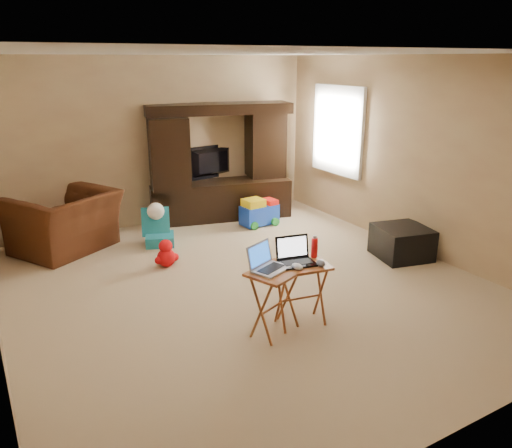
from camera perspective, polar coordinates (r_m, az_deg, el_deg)
floor at (r=5.69m, az=-1.02°, el=-7.11°), size 5.50×5.50×0.00m
ceiling at (r=5.14m, az=-1.18°, el=18.94°), size 5.50×5.50×0.00m
wall_back at (r=7.75m, az=-11.12°, el=9.16°), size 5.00×0.00×5.00m
wall_front at (r=3.27m, az=23.09°, el=-4.76°), size 5.00×0.00×5.00m
wall_right at (r=6.82m, az=17.77°, el=7.39°), size 0.00×5.50×5.50m
window_pane at (r=7.89m, az=9.42°, el=10.52°), size 0.00×1.20×1.20m
window_frame at (r=7.88m, az=9.31°, el=10.51°), size 0.06×1.14×1.34m
entertainment_center at (r=7.86m, az=-4.16°, el=7.02°), size 2.28×1.07×1.81m
television at (r=8.06m, az=-4.84°, el=7.02°), size 0.93×0.25×0.53m
recliner at (r=7.06m, az=-20.98°, el=0.21°), size 1.58×1.52×0.79m
child_rocker at (r=6.96m, az=-10.99°, el=-0.36°), size 0.51×0.54×0.51m
plush_toy at (r=6.24m, az=-10.24°, el=-3.27°), size 0.32×0.26×0.35m
push_toy at (r=7.66m, az=0.38°, el=1.47°), size 0.62×0.47×0.44m
ottoman at (r=6.69m, az=16.33°, el=-2.00°), size 0.75×0.75×0.40m
tray_table_left at (r=4.67m, az=2.20°, el=-8.88°), size 0.59×0.53×0.63m
tray_table_right at (r=4.82m, az=5.15°, el=-7.99°), size 0.54×0.46×0.63m
laptop_left at (r=4.49m, az=1.74°, el=-3.90°), size 0.41×0.38×0.24m
laptop_right at (r=4.64m, az=4.76°, el=-3.22°), size 0.38×0.33×0.24m
mouse_left at (r=4.56m, az=4.75°, el=-4.87°), size 0.09×0.13×0.05m
mouse_right at (r=4.67m, az=7.43°, el=-4.44°), size 0.12×0.15×0.05m
water_bottle at (r=4.83m, az=6.70°, el=-2.71°), size 0.06×0.06×0.19m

